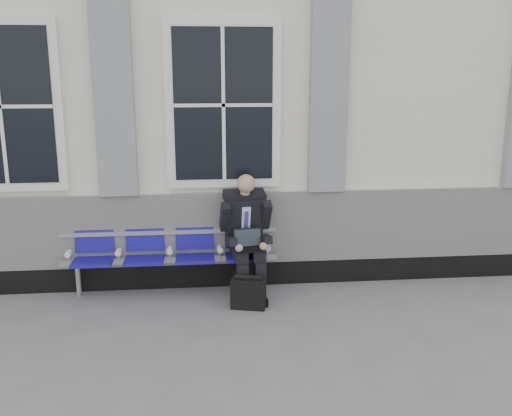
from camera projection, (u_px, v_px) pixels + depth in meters
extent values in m
plane|color=slate|center=(198.00, 339.00, 5.76)|extent=(70.00, 70.00, 0.00)
cube|color=silver|center=(194.00, 107.00, 8.64)|extent=(14.00, 4.00, 4.20)
cube|color=black|center=(198.00, 275.00, 7.14)|extent=(14.00, 0.10, 0.30)
cube|color=silver|center=(196.00, 229.00, 6.99)|extent=(14.00, 0.08, 0.90)
cube|color=gray|center=(113.00, 92.00, 6.49)|extent=(0.45, 0.14, 2.40)
cube|color=gray|center=(329.00, 91.00, 6.73)|extent=(0.45, 0.14, 2.40)
cube|color=white|center=(2.00, 106.00, 6.42)|extent=(1.35, 0.10, 1.95)
cube|color=black|center=(0.00, 107.00, 6.37)|extent=(1.15, 0.02, 1.75)
cube|color=white|center=(223.00, 105.00, 6.67)|extent=(1.35, 0.10, 1.95)
cube|color=black|center=(223.00, 105.00, 6.62)|extent=(1.15, 0.02, 1.75)
cube|color=#9EA0A3|center=(170.00, 260.00, 6.88)|extent=(2.60, 0.07, 0.07)
cube|color=#9EA0A3|center=(170.00, 232.00, 6.92)|extent=(2.60, 0.05, 0.05)
cylinder|color=#9EA0A3|center=(78.00, 280.00, 6.83)|extent=(0.06, 0.06, 0.39)
cylinder|color=#9EA0A3|center=(261.00, 274.00, 7.04)|extent=(0.06, 0.06, 0.39)
cube|color=#120B8E|center=(93.00, 262.00, 6.71)|extent=(0.46, 0.42, 0.07)
cube|color=#120B8E|center=(94.00, 236.00, 6.85)|extent=(0.46, 0.10, 0.40)
cube|color=#120B8E|center=(144.00, 260.00, 6.77)|extent=(0.46, 0.42, 0.07)
cube|color=#120B8E|center=(145.00, 234.00, 6.91)|extent=(0.46, 0.10, 0.40)
cube|color=#120B8E|center=(195.00, 258.00, 6.83)|extent=(0.46, 0.42, 0.07)
cube|color=#120B8E|center=(195.00, 233.00, 6.97)|extent=(0.46, 0.10, 0.40)
cube|color=#120B8E|center=(245.00, 257.00, 6.88)|extent=(0.46, 0.42, 0.07)
cube|color=#120B8E|center=(243.00, 231.00, 7.03)|extent=(0.46, 0.10, 0.40)
cylinder|color=white|center=(68.00, 254.00, 6.69)|extent=(0.07, 0.12, 0.07)
cylinder|color=white|center=(119.00, 252.00, 6.74)|extent=(0.07, 0.12, 0.07)
cylinder|color=white|center=(170.00, 251.00, 6.80)|extent=(0.07, 0.12, 0.07)
cylinder|color=white|center=(220.00, 249.00, 6.86)|extent=(0.07, 0.12, 0.07)
cylinder|color=white|center=(268.00, 247.00, 6.92)|extent=(0.07, 0.12, 0.07)
cube|color=black|center=(244.00, 301.00, 6.59)|extent=(0.14, 0.28, 0.09)
cube|color=black|center=(261.00, 300.00, 6.63)|extent=(0.14, 0.28, 0.09)
cube|color=black|center=(243.00, 283.00, 6.60)|extent=(0.14, 0.15, 0.47)
cube|color=black|center=(260.00, 282.00, 6.64)|extent=(0.14, 0.15, 0.47)
cube|color=black|center=(239.00, 253.00, 6.74)|extent=(0.19, 0.47, 0.14)
cube|color=black|center=(256.00, 252.00, 6.79)|extent=(0.19, 0.47, 0.14)
cube|color=black|center=(244.00, 220.00, 6.88)|extent=(0.47, 0.40, 0.65)
cube|color=#C0EAFC|center=(246.00, 221.00, 6.76)|extent=(0.11, 0.11, 0.37)
cube|color=#4928BC|center=(246.00, 223.00, 6.75)|extent=(0.05, 0.08, 0.30)
cube|color=black|center=(244.00, 196.00, 6.78)|extent=(0.52, 0.30, 0.15)
cylinder|color=tan|center=(245.00, 191.00, 6.71)|extent=(0.11, 0.11, 0.10)
sphere|color=tan|center=(246.00, 183.00, 6.63)|extent=(0.22, 0.22, 0.22)
cube|color=black|center=(225.00, 217.00, 6.71)|extent=(0.13, 0.30, 0.38)
cube|color=black|center=(266.00, 215.00, 6.81)|extent=(0.13, 0.30, 0.38)
cube|color=black|center=(231.00, 241.00, 6.60)|extent=(0.13, 0.33, 0.14)
cube|color=black|center=(266.00, 239.00, 6.69)|extent=(0.13, 0.33, 0.14)
sphere|color=tan|center=(239.00, 248.00, 6.49)|extent=(0.09, 0.09, 0.09)
sphere|color=tan|center=(263.00, 246.00, 6.55)|extent=(0.09, 0.09, 0.09)
cube|color=black|center=(250.00, 249.00, 6.61)|extent=(0.36, 0.27, 0.02)
cube|color=black|center=(248.00, 238.00, 6.70)|extent=(0.35, 0.13, 0.22)
cube|color=black|center=(248.00, 238.00, 6.69)|extent=(0.31, 0.10, 0.18)
cube|color=black|center=(248.00, 294.00, 6.47)|extent=(0.42, 0.25, 0.35)
cylinder|color=black|center=(248.00, 278.00, 6.43)|extent=(0.31, 0.13, 0.06)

